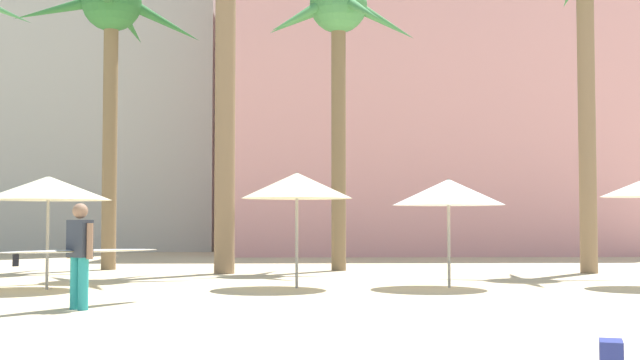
{
  "coord_description": "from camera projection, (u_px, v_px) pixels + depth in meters",
  "views": [
    {
      "loc": [
        -0.44,
        -5.29,
        1.38
      ],
      "look_at": [
        -0.13,
        4.78,
        1.87
      ],
      "focal_mm": 47.08,
      "sensor_mm": 36.0,
      "label": 1
    }
  ],
  "objects": [
    {
      "name": "person_mid_center",
      "position": [
        82.0,
        251.0,
        13.15
      ],
      "size": [
        2.15,
        2.78,
        1.65
      ],
      "rotation": [
        0.0,
        0.0,
        0.89
      ],
      "color": "teal",
      "rests_on": "ground"
    },
    {
      "name": "cafe_umbrella_2",
      "position": [
        297.0,
        186.0,
        17.27
      ],
      "size": [
        2.3,
        2.3,
        2.37
      ],
      "color": "gray",
      "rests_on": "ground"
    },
    {
      "name": "cafe_umbrella_4",
      "position": [
        449.0,
        192.0,
        17.38
      ],
      "size": [
        2.33,
        2.33,
        2.25
      ],
      "color": "gray",
      "rests_on": "ground"
    },
    {
      "name": "palm_tree_far_left",
      "position": [
        338.0,
        31.0,
        23.55
      ],
      "size": [
        4.33,
        4.31,
        8.29
      ],
      "color": "brown",
      "rests_on": "ground"
    },
    {
      "name": "palm_tree_center",
      "position": [
        112.0,
        26.0,
        23.99
      ],
      "size": [
        5.34,
        5.46,
        8.53
      ],
      "color": "brown",
      "rests_on": "ground"
    },
    {
      "name": "hotel_pink",
      "position": [
        433.0,
        101.0,
        37.66
      ],
      "size": [
        18.05,
        11.04,
        13.53
      ],
      "primitive_type": "cube",
      "color": "pink",
      "rests_on": "ground"
    },
    {
      "name": "palm_tree_far_right",
      "position": [
        585.0,
        0.0,
        22.41
      ],
      "size": [
        4.65,
        4.83,
        9.08
      ],
      "color": "#896B4C",
      "rests_on": "ground"
    },
    {
      "name": "cafe_umbrella_3",
      "position": [
        48.0,
        188.0,
        16.92
      ],
      "size": [
        2.52,
        2.52,
        2.28
      ],
      "color": "gray",
      "rests_on": "ground"
    }
  ]
}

